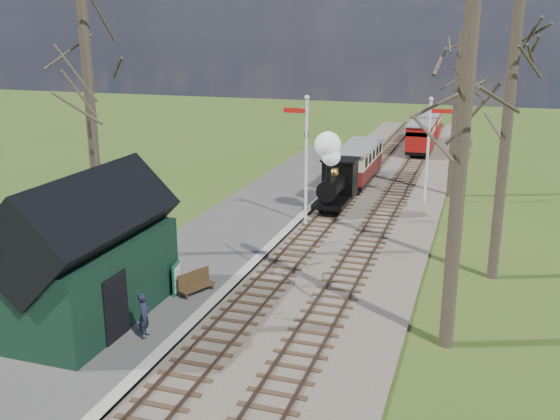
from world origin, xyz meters
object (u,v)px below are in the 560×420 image
at_px(coach, 358,162).
at_px(sign_board, 177,278).
at_px(person, 144,315).
at_px(locomotive, 335,175).
at_px(station_shed, 89,256).
at_px(red_carriage_b, 428,127).
at_px(bench, 195,283).
at_px(semaphore_near, 305,152).
at_px(red_carriage_a, 421,137).
at_px(semaphore_far, 430,142).

distance_m(coach, sign_board, 18.71).
bearing_deg(person, locomotive, -21.22).
distance_m(station_shed, coach, 21.51).
bearing_deg(red_carriage_b, coach, -99.16).
bearing_deg(bench, locomotive, 80.41).
height_order(locomotive, coach, locomotive).
bearing_deg(sign_board, locomotive, 78.00).
bearing_deg(red_carriage_b, semaphore_near, -97.62).
xyz_separation_m(red_carriage_a, red_carriage_b, (0.00, 5.50, 0.00)).
distance_m(semaphore_near, semaphore_far, 7.91).
height_order(station_shed, locomotive, station_shed).
bearing_deg(semaphore_far, sign_board, -114.47).
bearing_deg(red_carriage_b, semaphore_far, -84.72).
distance_m(semaphore_far, coach, 5.68).
bearing_deg(semaphore_far, bench, -112.98).
bearing_deg(red_carriage_b, red_carriage_a, -90.00).
height_order(coach, sign_board, coach).
height_order(semaphore_near, semaphore_far, semaphore_near).
xyz_separation_m(station_shed, red_carriage_a, (6.90, 31.69, -0.90)).
relative_size(semaphore_far, locomotive, 1.38).
bearing_deg(semaphore_near, locomotive, 75.83).
xyz_separation_m(station_shed, bench, (2.22, 2.80, -1.70)).
xyz_separation_m(station_shed, person, (2.24, -0.66, -1.37)).
distance_m(station_shed, semaphore_far, 20.01).
height_order(locomotive, bench, locomotive).
height_order(semaphore_far, bench, semaphore_far).
xyz_separation_m(red_carriage_b, sign_board, (-5.26, -34.64, -0.63)).
bearing_deg(red_carriage_a, semaphore_near, -99.71).
height_order(red_carriage_a, red_carriage_b, same).
xyz_separation_m(coach, sign_board, (-2.66, -18.51, -0.67)).
bearing_deg(coach, person, -95.41).
bearing_deg(sign_board, bench, 23.12).
bearing_deg(person, bench, -13.52).
height_order(station_shed, bench, station_shed).
bearing_deg(bench, red_carriage_a, 80.81).
distance_m(station_shed, locomotive, 15.60).
distance_m(coach, red_carriage_a, 10.94).
xyz_separation_m(semaphore_far, red_carriage_a, (-1.77, 13.69, -1.98)).
height_order(locomotive, sign_board, locomotive).
xyz_separation_m(semaphore_near, locomotive, (0.76, 3.00, -1.70)).
relative_size(red_carriage_b, bench, 3.27).
height_order(semaphore_near, sign_board, semaphore_near).
distance_m(bench, person, 3.48).
xyz_separation_m(red_carriage_b, person, (-4.66, -37.85, -0.47)).
relative_size(sign_board, bench, 0.77).
distance_m(locomotive, bench, 12.45).
distance_m(semaphore_near, locomotive, 3.53).
bearing_deg(red_carriage_a, semaphore_far, -82.62).
relative_size(red_carriage_a, red_carriage_b, 1.00).
bearing_deg(person, sign_board, -3.21).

